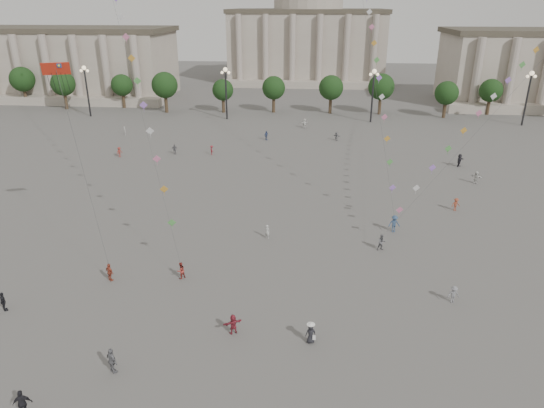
{
  "coord_description": "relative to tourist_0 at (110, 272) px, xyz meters",
  "views": [
    {
      "loc": [
        4.11,
        -30.26,
        22.57
      ],
      "look_at": [
        0.09,
        12.0,
        5.0
      ],
      "focal_mm": 32.0,
      "sensor_mm": 36.0,
      "label": 1
    }
  ],
  "objects": [
    {
      "name": "tree_row",
      "position": [
        13.54,
        72.92,
        4.55
      ],
      "size": [
        137.12,
        5.12,
        8.0
      ],
      "color": "#3C2C1E",
      "rests_on": "ground"
    },
    {
      "name": "person_crowd_10",
      "position": [
        -17.91,
        49.86,
        -0.04
      ],
      "size": [
        0.6,
        0.69,
        1.61
      ],
      "primitive_type": "imported",
      "rotation": [
        0.0,
        0.0,
        2.01
      ],
      "color": "#ADADA9",
      "rests_on": "ground"
    },
    {
      "name": "person_crowd_13",
      "position": [
        12.88,
        9.67,
        -0.09
      ],
      "size": [
        0.66,
        0.59,
        1.51
      ],
      "primitive_type": "imported",
      "rotation": [
        0.0,
        0.0,
        2.61
      ],
      "color": "beige",
      "rests_on": "ground"
    },
    {
      "name": "person_crowd_7",
      "position": [
        39.33,
        28.9,
        0.02
      ],
      "size": [
        1.56,
        1.41,
        1.72
      ],
      "primitive_type": "imported",
      "rotation": [
        0.0,
        0.0,
        2.45
      ],
      "color": "silver",
      "rests_on": "ground"
    },
    {
      "name": "person_crowd_0",
      "position": [
        8.61,
        48.77,
        -0.02
      ],
      "size": [
        0.94,
        0.99,
        1.65
      ],
      "primitive_type": "imported",
      "rotation": [
        0.0,
        0.0,
        0.85
      ],
      "color": "#364879",
      "rests_on": "ground"
    },
    {
      "name": "person_crowd_12",
      "position": [
        21.1,
        49.69,
        -0.09
      ],
      "size": [
        1.42,
        1.12,
        1.51
      ],
      "primitive_type": "imported",
      "rotation": [
        0.0,
        0.0,
        2.58
      ],
      "color": "slate",
      "rests_on": "ground"
    },
    {
      "name": "person_crowd_16",
      "position": [
        -5.26,
        38.62,
        -0.03
      ],
      "size": [
        1.03,
        0.7,
        1.62
      ],
      "primitive_type": "imported",
      "rotation": [
        0.0,
        0.0,
        0.35
      ],
      "color": "#58585C",
      "rests_on": "ground"
    },
    {
      "name": "tourist_4",
      "position": [
        1.02,
        -15.08,
        0.08
      ],
      "size": [
        1.17,
        0.79,
        1.84
      ],
      "primitive_type": "imported",
      "rotation": [
        0.0,
        0.0,
        3.49
      ],
      "color": "black",
      "rests_on": "ground"
    },
    {
      "name": "lamp_post_far_east",
      "position": [
        58.54,
        64.92,
        6.51
      ],
      "size": [
        2.0,
        0.9,
        10.65
      ],
      "color": "#262628",
      "rests_on": "ground"
    },
    {
      "name": "hat_person",
      "position": [
        17.71,
        -6.78,
        -0.02
      ],
      "size": [
        0.85,
        0.65,
        1.69
      ],
      "color": "black",
      "rests_on": "ground"
    },
    {
      "name": "person_crowd_2",
      "position": [
        -13.53,
        36.26,
        -0.03
      ],
      "size": [
        1.06,
        1.2,
        1.62
      ],
      "primitive_type": "imported",
      "rotation": [
        0.0,
        0.0,
        1.01
      ],
      "color": "maroon",
      "rests_on": "ground"
    },
    {
      "name": "lamp_post_mid_east",
      "position": [
        28.54,
        64.92,
        6.51
      ],
      "size": [
        2.0,
        0.9,
        10.65
      ],
      "color": "#262628",
      "rests_on": "ground"
    },
    {
      "name": "person_crowd_8",
      "position": [
        34.19,
        19.01,
        -0.06
      ],
      "size": [
        1.12,
        0.81,
        1.56
      ],
      "primitive_type": "imported",
      "rotation": [
        0.0,
        0.0,
        0.25
      ],
      "color": "brown",
      "rests_on": "ground"
    },
    {
      "name": "ground",
      "position": [
        13.54,
        -5.08,
        -0.84
      ],
      "size": [
        360.0,
        360.0,
        0.0
      ],
      "primitive_type": "plane",
      "color": "#524F4D",
      "rests_on": "ground"
    },
    {
      "name": "tourist_1",
      "position": [
        -6.56,
        -5.14,
        -0.02
      ],
      "size": [
        0.99,
        0.94,
        1.65
      ],
      "primitive_type": "imported",
      "rotation": [
        0.0,
        0.0,
        2.41
      ],
      "color": "black",
      "rests_on": "ground"
    },
    {
      "name": "lamp_post_far_west",
      "position": [
        -31.46,
        64.92,
        6.51
      ],
      "size": [
        2.0,
        0.9,
        10.65
      ],
      "color": "#262628",
      "rests_on": "ground"
    },
    {
      "name": "hall_west",
      "position": [
        -61.46,
        88.81,
        7.58
      ],
      "size": [
        84.0,
        26.22,
        17.2
      ],
      "color": "#A09386",
      "rests_on": "ground"
    },
    {
      "name": "person_crowd_4",
      "position": [
        15.14,
        58.55,
        0.07
      ],
      "size": [
        1.76,
        1.28,
        1.83
      ],
      "primitive_type": "imported",
      "rotation": [
        0.0,
        0.0,
        3.63
      ],
      "color": "silver",
      "rests_on": "ground"
    },
    {
      "name": "tourist_3",
      "position": [
        4.8,
        -11.09,
        0.1
      ],
      "size": [
        1.17,
        1.02,
        1.89
      ],
      "primitive_type": "imported",
      "rotation": [
        0.0,
        0.0,
        2.52
      ],
      "color": "slate",
      "rests_on": "ground"
    },
    {
      "name": "lamp_post_mid_west",
      "position": [
        -1.46,
        64.92,
        6.51
      ],
      "size": [
        2.0,
        0.9,
        10.65
      ],
      "color": "#262628",
      "rests_on": "ground"
    },
    {
      "name": "hall_central",
      "position": [
        13.54,
        124.14,
        13.39
      ],
      "size": [
        48.3,
        34.3,
        35.5
      ],
      "color": "#A09386",
      "rests_on": "ground"
    },
    {
      "name": "person_crowd_6",
      "position": [
        29.17,
        -0.6,
        -0.09
      ],
      "size": [
        1.05,
        0.71,
        1.51
      ],
      "primitive_type": "imported",
      "rotation": [
        0.0,
        0.0,
        0.16
      ],
      "color": "slate",
      "rests_on": "ground"
    },
    {
      "name": "dragon_kite",
      "position": [
        -3.72,
        3.46,
        16.02
      ],
      "size": [
        3.01,
        2.42,
        17.0
      ],
      "color": "red",
      "rests_on": "ground"
    },
    {
      "name": "kite_flyer_2",
      "position": [
        24.39,
        8.13,
        -0.02
      ],
      "size": [
        0.96,
        0.85,
        1.65
      ],
      "primitive_type": "imported",
      "rotation": [
        0.0,
        0.0,
        0.33
      ],
      "color": "#5B5C60",
      "rests_on": "ground"
    },
    {
      "name": "person_crowd_17",
      "position": [
        0.82,
        38.88,
        -0.08
      ],
      "size": [
        0.99,
        1.13,
        1.52
      ],
      "primitive_type": "imported",
      "rotation": [
        0.0,
        0.0,
        2.12
      ],
      "color": "maroon",
      "rests_on": "ground"
    },
    {
      "name": "person_crowd_9",
      "position": [
        38.99,
        36.29,
        0.13
      ],
      "size": [
        1.55,
        1.77,
        1.94
      ],
      "primitive_type": "imported",
      "rotation": [
        0.0,
        0.0,
        0.91
      ],
      "color": "#242228",
      "rests_on": "ground"
    },
    {
      "name": "kite_flyer_0",
      "position": [
        6.09,
        0.99,
        -0.06
      ],
      "size": [
        0.96,
        0.97,
        1.57
      ],
      "primitive_type": "imported",
      "rotation": [
        0.0,
        0.0,
        3.98
      ],
      "color": "maroon",
      "rests_on": "ground"
    },
    {
      "name": "kite_flyer_1",
      "position": [
        26.17,
        12.45,
        0.11
      ],
      "size": [
        1.32,
        0.89,
        1.9
      ],
      "primitive_type": "imported",
      "rotation": [
        0.0,
        0.0,
        0.16
      ],
      "color": "#30496C",
      "rests_on": "ground"
    },
    {
      "name": "tourist_0",
      "position": [
        0.0,
        0.0,
        0.0
      ],
      "size": [
        1.06,
        0.87,
        1.69
      ],
      "primitive_type": "imported",
      "rotation": [
        0.0,
        0.0,
        2.59
      ],
      "color": "#9B3E2A",
      "rests_on": "ground"
    },
    {
      "name": "tourist_2",
      "position": [
        12.01,
        -6.24,
        -0.05
      ],
      "size": [
        1.5,
        1.13,
        1.58
      ],
      "primitive_type": "imported",
      "rotation": [
        0.0,
        0.0,
        3.66
      ],
      "color": "maroon",
      "rests_on": "ground"
    }
  ]
}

